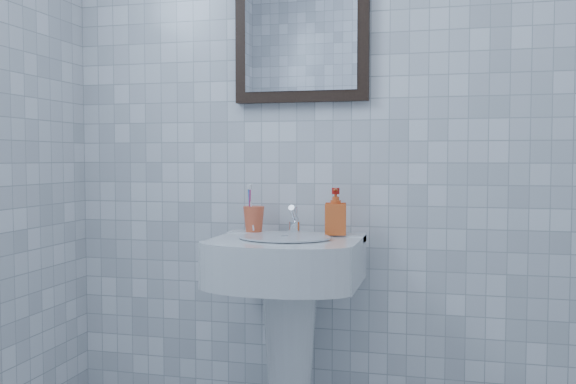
# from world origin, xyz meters

# --- Properties ---
(wall_back) EXTENTS (2.20, 0.02, 2.50)m
(wall_back) POSITION_xyz_m (0.00, 1.20, 1.25)
(wall_back) COLOR white
(wall_back) RESTS_ON ground
(washbasin) EXTENTS (0.50, 0.37, 0.77)m
(washbasin) POSITION_xyz_m (-0.19, 0.98, 0.52)
(washbasin) COLOR white
(washbasin) RESTS_ON ground
(faucet) EXTENTS (0.04, 0.09, 0.11)m
(faucet) POSITION_xyz_m (-0.19, 1.07, 0.80)
(faucet) COLOR white
(faucet) RESTS_ON washbasin
(toothbrush_cup) EXTENTS (0.08, 0.08, 0.09)m
(toothbrush_cup) POSITION_xyz_m (-0.34, 1.09, 0.81)
(toothbrush_cup) COLOR #E95B37
(toothbrush_cup) RESTS_ON washbasin
(soap_dispenser) EXTENTS (0.08, 0.09, 0.16)m
(soap_dispenser) POSITION_xyz_m (-0.04, 1.08, 0.85)
(soap_dispenser) COLOR #E64A16
(soap_dispenser) RESTS_ON washbasin
(wall_mirror) EXTENTS (0.50, 0.04, 0.62)m
(wall_mirror) POSITION_xyz_m (-0.19, 1.18, 1.55)
(wall_mirror) COLOR black
(wall_mirror) RESTS_ON wall_back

